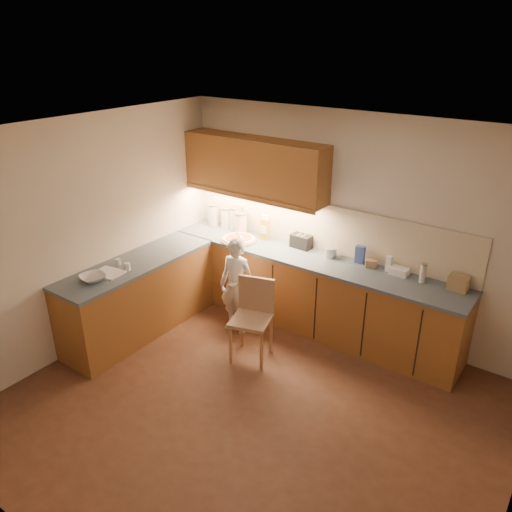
% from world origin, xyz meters
% --- Properties ---
extents(room, '(4.54, 4.50, 2.62)m').
position_xyz_m(room, '(0.00, 0.00, 1.68)').
color(room, '#502C1B').
rests_on(room, ground).
extents(l_counter, '(3.77, 2.62, 0.92)m').
position_xyz_m(l_counter, '(-0.92, 1.25, 0.46)').
color(l_counter, '#99602C').
rests_on(l_counter, ground).
extents(backsplash, '(3.75, 0.02, 0.58)m').
position_xyz_m(backsplash, '(-0.38, 1.99, 1.21)').
color(backsplash, beige).
rests_on(backsplash, l_counter).
extents(upper_cabinets, '(1.95, 0.36, 0.73)m').
position_xyz_m(upper_cabinets, '(-1.27, 1.82, 1.85)').
color(upper_cabinets, '#99602C').
rests_on(upper_cabinets, ground).
extents(pizza_on_board, '(0.46, 0.46, 0.19)m').
position_xyz_m(pizza_on_board, '(-1.36, 1.61, 0.94)').
color(pizza_on_board, tan).
rests_on(pizza_on_board, l_counter).
extents(child, '(0.46, 0.33, 1.19)m').
position_xyz_m(child, '(-1.01, 1.08, 0.60)').
color(child, silver).
rests_on(child, ground).
extents(wooden_chair, '(0.52, 0.52, 0.92)m').
position_xyz_m(wooden_chair, '(-0.53, 0.78, 0.53)').
color(wooden_chair, tan).
rests_on(wooden_chair, ground).
extents(mixing_bowl, '(0.32, 0.32, 0.07)m').
position_xyz_m(mixing_bowl, '(-1.95, -0.20, 0.95)').
color(mixing_bowl, silver).
rests_on(mixing_bowl, l_counter).
extents(canister_a, '(0.15, 0.15, 0.30)m').
position_xyz_m(canister_a, '(-1.99, 1.85, 1.07)').
color(canister_a, beige).
rests_on(canister_a, l_counter).
extents(canister_b, '(0.16, 0.16, 0.29)m').
position_xyz_m(canister_b, '(-1.79, 1.89, 1.06)').
color(canister_b, white).
rests_on(canister_b, l_counter).
extents(canister_c, '(0.17, 0.17, 0.32)m').
position_xyz_m(canister_c, '(-1.63, 1.90, 1.08)').
color(canister_c, beige).
rests_on(canister_c, l_counter).
extents(canister_d, '(0.17, 0.17, 0.28)m').
position_xyz_m(canister_d, '(-1.51, 1.85, 1.06)').
color(canister_d, beige).
rests_on(canister_d, l_counter).
extents(oil_jug, '(0.12, 0.09, 0.33)m').
position_xyz_m(oil_jug, '(-1.12, 1.85, 1.07)').
color(oil_jug, gold).
rests_on(oil_jug, l_counter).
extents(toaster, '(0.26, 0.16, 0.17)m').
position_xyz_m(toaster, '(-0.60, 1.88, 1.00)').
color(toaster, black).
rests_on(toaster, l_counter).
extents(steel_pot, '(0.16, 0.16, 0.12)m').
position_xyz_m(steel_pot, '(-0.18, 1.84, 0.98)').
color(steel_pot, '#BABABF').
rests_on(steel_pot, l_counter).
extents(blue_box, '(0.11, 0.08, 0.21)m').
position_xyz_m(blue_box, '(0.18, 1.89, 1.02)').
color(blue_box, '#344F9D').
rests_on(blue_box, l_counter).
extents(card_box_a, '(0.15, 0.13, 0.09)m').
position_xyz_m(card_box_a, '(0.33, 1.86, 0.96)').
color(card_box_a, tan).
rests_on(card_box_a, l_counter).
extents(white_bottle, '(0.06, 0.06, 0.18)m').
position_xyz_m(white_bottle, '(0.53, 1.87, 1.01)').
color(white_bottle, white).
rests_on(white_bottle, l_counter).
extents(flat_pack, '(0.20, 0.14, 0.08)m').
position_xyz_m(flat_pack, '(0.66, 1.86, 0.96)').
color(flat_pack, white).
rests_on(flat_pack, l_counter).
extents(tall_jar, '(0.07, 0.07, 0.22)m').
position_xyz_m(tall_jar, '(0.93, 1.83, 1.03)').
color(tall_jar, white).
rests_on(tall_jar, l_counter).
extents(card_box_b, '(0.20, 0.16, 0.16)m').
position_xyz_m(card_box_b, '(1.29, 1.87, 1.00)').
color(card_box_b, '#A58659').
rests_on(card_box_b, l_counter).
extents(dough_cloth, '(0.33, 0.28, 0.02)m').
position_xyz_m(dough_cloth, '(-1.95, 0.01, 0.93)').
color(dough_cloth, white).
rests_on(dough_cloth, l_counter).
extents(spice_jar_a, '(0.07, 0.07, 0.07)m').
position_xyz_m(spice_jar_a, '(-2.05, 0.23, 0.96)').
color(spice_jar_a, silver).
rests_on(spice_jar_a, l_counter).
extents(spice_jar_b, '(0.08, 0.08, 0.09)m').
position_xyz_m(spice_jar_b, '(-1.84, 0.19, 0.96)').
color(spice_jar_b, white).
rests_on(spice_jar_b, l_counter).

